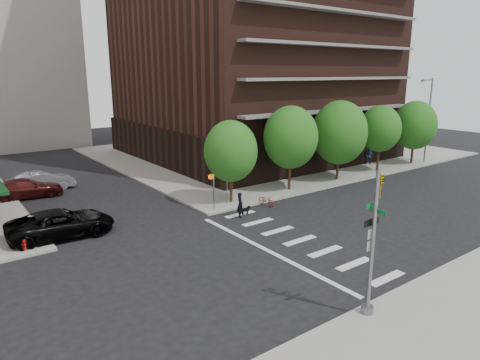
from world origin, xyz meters
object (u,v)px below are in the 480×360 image
Objects in this scene: scooter at (266,200)px; parked_car_silver at (42,181)px; fire_hydrant at (24,243)px; parked_car_maroon at (26,188)px; pedestrian_far at (369,156)px; traffic_signal at (372,255)px; dog_walker at (240,205)px; parked_car_black at (61,224)px.

parked_car_silver is at bearing 128.55° from scooter.
parked_car_silver is at bearing 73.82° from fire_hydrant.
pedestrian_far reaches higher than parked_car_maroon.
traffic_signal reaches higher than parked_car_maroon.
dog_walker is (9.36, -15.32, 0.05)m from parked_car_silver.
dog_walker is (10.83, -3.52, 0.04)m from parked_car_black.
dog_walker is (13.13, -2.32, 0.34)m from fire_hydrant.
pedestrian_far is at bearing 4.99° from fire_hydrant.
scooter is 0.84× the size of pedestrian_far.
parked_car_black is at bearing -110.25° from pedestrian_far.
parked_car_silver is 2.69× the size of pedestrian_far.
parked_car_black is 1.15× the size of parked_car_maroon.
traffic_signal is 15.50m from scooter.
parked_car_silver is (-6.26, 28.29, -1.86)m from traffic_signal.
parked_car_black reaches higher than scooter.
parked_car_maroon is at bearing -128.51° from pedestrian_far.
traffic_signal is 1.18× the size of parked_car_silver.
traffic_signal is at bearing -56.74° from fire_hydrant.
pedestrian_far is (34.17, 2.98, 0.54)m from fire_hydrant.
scooter is at bearing -127.38° from parked_car_maroon.
dog_walker is 0.94× the size of pedestrian_far.
parked_car_black is at bearing 27.55° from fire_hydrant.
parked_car_maroon is at bearing 57.10° from dog_walker.
traffic_signal is at bearing -76.33° from pedestrian_far.
dog_walker is at bearing -164.92° from scooter.
parked_car_black is 11.89m from parked_car_silver.
parked_car_maroon is (-7.73, 26.85, -1.92)m from traffic_signal.
parked_car_black reaches higher than fire_hydrant.
dog_walker is at bearing -152.93° from parked_car_silver.
pedestrian_far is at bearing -56.75° from dog_walker.
pedestrian_far is at bearing 10.80° from scooter.
traffic_signal is 30.32m from pedestrian_far.
parked_car_maroon is 3.39× the size of scooter.
traffic_signal is 3.36× the size of dog_walker.
fire_hydrant is at bearing 173.91° from parked_car_maroon.
dog_walker reaches higher than parked_car_black.
pedestrian_far is (31.87, -8.58, 0.32)m from parked_car_maroon.
parked_car_silver is at bearing -40.36° from parked_car_maroon.
dog_walker is at bearing 76.58° from traffic_signal.
scooter is (14.00, -2.50, -0.44)m from parked_car_black.
traffic_signal reaches higher than pedestrian_far.
dog_walker is (3.10, 12.98, -1.81)m from traffic_signal.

